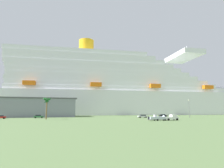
{
  "coord_description": "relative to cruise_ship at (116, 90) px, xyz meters",
  "views": [
    {
      "loc": [
        -27.09,
        -81.39,
        3.98
      ],
      "look_at": [
        2.64,
        24.52,
        18.8
      ],
      "focal_mm": 30.69,
      "sensor_mm": 36.0,
      "label": 1
    }
  ],
  "objects": [
    {
      "name": "parked_car_black_coupe",
      "position": [
        9.34,
        -56.38,
        -18.91
      ],
      "size": [
        4.61,
        2.72,
        1.58
      ],
      "color": "black",
      "rests_on": "ground_plane"
    },
    {
      "name": "ground_plane",
      "position": [
        -18.61,
        -38.67,
        -19.74
      ],
      "size": [
        600.0,
        600.0,
        0.0
      ],
      "primitive_type": "plane",
      "color": "#567042"
    },
    {
      "name": "parked_car_silver_sedan",
      "position": [
        -4.86,
        -61.15,
        -18.91
      ],
      "size": [
        4.82,
        2.21,
        1.58
      ],
      "color": "silver",
      "rests_on": "ground_plane"
    },
    {
      "name": "street_lamp",
      "position": [
        18.9,
        -65.91,
        -13.95
      ],
      "size": [
        0.56,
        0.56,
        9.04
      ],
      "color": "slate",
      "rests_on": "ground_plane"
    },
    {
      "name": "terminal_building",
      "position": [
        -57.73,
        -33.77,
        -14.47
      ],
      "size": [
        44.14,
        20.93,
        10.5
      ],
      "color": "gray",
      "rests_on": "ground_plane"
    },
    {
      "name": "pickup_truck",
      "position": [
        -4.22,
        -85.61,
        -18.7
      ],
      "size": [
        5.68,
        2.46,
        2.2
      ],
      "color": "white",
      "rests_on": "ground_plane"
    },
    {
      "name": "cruise_ship",
      "position": [
        0.0,
        0.0,
        0.0
      ],
      "size": [
        234.06,
        52.08,
        66.78
      ],
      "color": "white",
      "rests_on": "ground_plane"
    },
    {
      "name": "small_boat_on_trailer",
      "position": [
        -9.85,
        -85.84,
        -18.79
      ],
      "size": [
        8.64,
        2.4,
        2.15
      ],
      "color": "#595960",
      "rests_on": "ground_plane"
    },
    {
      "name": "parked_car_green_wagon",
      "position": [
        -54.52,
        -51.42,
        -18.91
      ],
      "size": [
        4.6,
        2.58,
        1.58
      ],
      "color": "#2D723F",
      "rests_on": "ground_plane"
    },
    {
      "name": "palm_tree",
      "position": [
        -50.3,
        -65.04,
        -12.73
      ],
      "size": [
        3.45,
        3.19,
        9.03
      ],
      "color": "brown",
      "rests_on": "ground_plane"
    },
    {
      "name": "parked_car_red_hatchback",
      "position": [
        -70.02,
        -54.37,
        -18.91
      ],
      "size": [
        4.37,
        2.37,
        1.58
      ],
      "color": "red",
      "rests_on": "ground_plane"
    }
  ]
}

